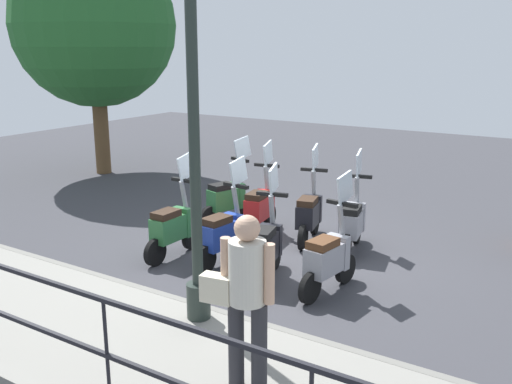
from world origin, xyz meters
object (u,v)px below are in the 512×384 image
at_px(scooter_far_0, 352,221).
at_px(scooter_far_1, 309,213).
at_px(scooter_far_2, 260,207).
at_px(scooter_near_1, 266,246).
at_px(tree_large, 94,25).
at_px(scooter_far_3, 228,198).
at_px(lamp_post_near, 195,158).
at_px(scooter_near_0, 329,257).
at_px(scooter_near_2, 224,233).
at_px(pedestrian_with_bag, 245,290).
at_px(scooter_near_3, 173,226).

height_order(scooter_far_0, scooter_far_1, same).
relative_size(scooter_far_0, scooter_far_2, 1.00).
bearing_deg(scooter_near_1, scooter_far_2, 20.36).
bearing_deg(scooter_near_1, tree_large, 48.86).
xyz_separation_m(scooter_far_0, scooter_far_3, (0.13, 2.40, 0.00)).
relative_size(lamp_post_near, scooter_near_0, 2.66).
relative_size(tree_large, scooter_far_2, 3.55).
bearing_deg(scooter_near_1, scooter_far_0, -32.11).
relative_size(tree_large, scooter_near_2, 3.55).
height_order(pedestrian_with_bag, scooter_near_2, pedestrian_with_bag).
height_order(lamp_post_near, scooter_far_2, lamp_post_near).
relative_size(scooter_near_0, scooter_far_0, 1.00).
bearing_deg(scooter_near_2, scooter_near_0, -86.32).
xyz_separation_m(scooter_near_0, scooter_near_2, (0.08, 1.68, 0.00)).
height_order(tree_large, scooter_near_1, tree_large).
height_order(lamp_post_near, tree_large, tree_large).
height_order(scooter_near_1, scooter_near_2, same).
relative_size(scooter_near_1, scooter_near_2, 1.00).
distance_m(tree_large, scooter_near_0, 9.08).
distance_m(lamp_post_near, scooter_near_1, 2.17).
xyz_separation_m(tree_large, scooter_near_0, (-3.53, -7.79, -3.06)).
distance_m(pedestrian_with_bag, scooter_far_0, 4.19).
distance_m(lamp_post_near, tree_large, 8.85).
height_order(scooter_far_0, scooter_far_2, same).
bearing_deg(pedestrian_with_bag, scooter_far_3, 28.09).
xyz_separation_m(scooter_near_1, scooter_far_2, (1.59, 1.07, 0.00)).
bearing_deg(scooter_far_0, tree_large, 63.45).
bearing_deg(pedestrian_with_bag, scooter_near_2, 30.11).
height_order(tree_large, scooter_far_0, tree_large).
bearing_deg(tree_large, scooter_near_1, -117.49).
bearing_deg(scooter_far_1, scooter_far_3, 73.72).
bearing_deg(scooter_near_3, pedestrian_with_bag, -129.57).
bearing_deg(scooter_near_3, scooter_near_0, -87.68).
xyz_separation_m(pedestrian_with_bag, scooter_near_2, (2.58, 2.06, -0.60)).
bearing_deg(lamp_post_near, scooter_far_3, 30.07).
bearing_deg(scooter_near_1, scooter_near_2, 66.17).
distance_m(scooter_near_0, scooter_far_1, 1.98).
relative_size(lamp_post_near, tree_large, 0.75).
bearing_deg(scooter_far_3, scooter_far_1, -75.43).
height_order(scooter_near_3, scooter_far_0, same).
xyz_separation_m(scooter_near_1, scooter_far_3, (1.78, 1.85, 0.00)).
distance_m(pedestrian_with_bag, scooter_near_3, 3.81).
distance_m(lamp_post_near, scooter_near_3, 2.75).
relative_size(scooter_near_2, scooter_near_3, 1.00).
bearing_deg(scooter_near_1, scooter_far_3, 32.58).
xyz_separation_m(scooter_near_3, scooter_far_1, (1.71, -1.39, 0.00)).
distance_m(lamp_post_near, scooter_far_3, 4.16).
bearing_deg(scooter_near_0, lamp_post_near, 161.96).
height_order(scooter_near_0, scooter_near_1, same).
distance_m(scooter_near_2, scooter_far_3, 1.95).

